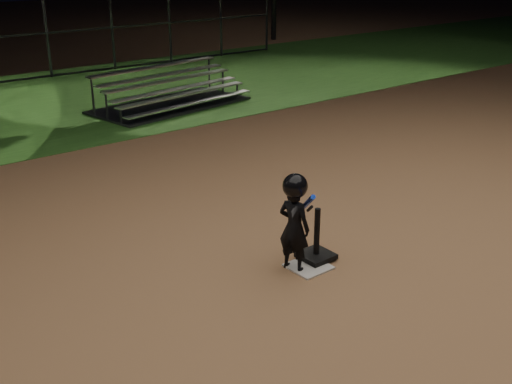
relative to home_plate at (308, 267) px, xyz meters
name	(u,v)px	position (x,y,z in m)	size (l,w,h in m)	color
ground	(308,267)	(0.00, 0.00, -0.01)	(80.00, 80.00, 0.00)	#9F6F48
grass_strip	(18,107)	(0.00, 10.00, -0.01)	(60.00, 8.00, 0.01)	#28591C
home_plate	(308,267)	(0.00, 0.00, 0.00)	(0.45, 0.45, 0.02)	beige
batting_tee	(316,250)	(0.21, 0.09, 0.12)	(0.38, 0.38, 0.65)	black
child_batter	(294,220)	(-0.16, 0.09, 0.62)	(0.45, 0.62, 1.19)	black
bleacher_right	(171,99)	(2.85, 7.82, 0.17)	(3.88, 2.31, 0.89)	silver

